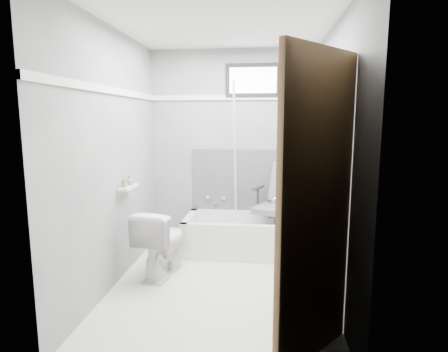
# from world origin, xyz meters

# --- Properties ---
(floor) EXTENTS (2.60, 2.60, 0.00)m
(floor) POSITION_xyz_m (0.00, 0.00, 0.00)
(floor) COLOR white
(floor) RESTS_ON ground
(ceiling) EXTENTS (2.60, 2.60, 0.00)m
(ceiling) POSITION_xyz_m (0.00, 0.00, 2.40)
(ceiling) COLOR silver
(ceiling) RESTS_ON floor
(wall_back) EXTENTS (2.00, 0.02, 2.40)m
(wall_back) POSITION_xyz_m (0.00, 1.30, 1.20)
(wall_back) COLOR slate
(wall_back) RESTS_ON floor
(wall_front) EXTENTS (2.00, 0.02, 2.40)m
(wall_front) POSITION_xyz_m (0.00, -1.30, 1.20)
(wall_front) COLOR slate
(wall_front) RESTS_ON floor
(wall_left) EXTENTS (0.02, 2.60, 2.40)m
(wall_left) POSITION_xyz_m (-1.00, 0.00, 1.20)
(wall_left) COLOR slate
(wall_left) RESTS_ON floor
(wall_right) EXTENTS (0.02, 2.60, 2.40)m
(wall_right) POSITION_xyz_m (1.00, 0.00, 1.20)
(wall_right) COLOR slate
(wall_right) RESTS_ON floor
(bathtub) EXTENTS (1.50, 0.70, 0.42)m
(bathtub) POSITION_xyz_m (0.23, 0.93, 0.21)
(bathtub) COLOR silver
(bathtub) RESTS_ON floor
(office_chair) EXTENTS (0.71, 0.71, 0.93)m
(office_chair) POSITION_xyz_m (0.55, 0.98, 0.59)
(office_chair) COLOR slate
(office_chair) RESTS_ON bathtub
(toilet) EXTENTS (0.49, 0.74, 0.67)m
(toilet) POSITION_xyz_m (-0.62, 0.21, 0.34)
(toilet) COLOR white
(toilet) RESTS_ON floor
(door) EXTENTS (0.78, 0.78, 2.00)m
(door) POSITION_xyz_m (0.98, -1.28, 1.00)
(door) COLOR brown
(door) RESTS_ON floor
(window) EXTENTS (0.66, 0.04, 0.40)m
(window) POSITION_xyz_m (0.25, 1.29, 2.02)
(window) COLOR black
(window) RESTS_ON wall_back
(backerboard) EXTENTS (1.50, 0.02, 0.78)m
(backerboard) POSITION_xyz_m (0.25, 1.29, 0.80)
(backerboard) COLOR #4C4C4F
(backerboard) RESTS_ON wall_back
(trim_back) EXTENTS (2.00, 0.02, 0.06)m
(trim_back) POSITION_xyz_m (0.00, 1.29, 1.82)
(trim_back) COLOR white
(trim_back) RESTS_ON wall_back
(trim_left) EXTENTS (0.02, 2.60, 0.06)m
(trim_left) POSITION_xyz_m (-0.99, 0.00, 1.82)
(trim_left) COLOR white
(trim_left) RESTS_ON wall_left
(pole) EXTENTS (0.02, 0.57, 1.88)m
(pole) POSITION_xyz_m (0.06, 1.06, 1.05)
(pole) COLOR white
(pole) RESTS_ON bathtub
(shelf) EXTENTS (0.10, 0.32, 0.02)m
(shelf) POSITION_xyz_m (-0.93, 0.17, 0.90)
(shelf) COLOR white
(shelf) RESTS_ON wall_left
(soap_bottle_a) EXTENTS (0.05, 0.05, 0.09)m
(soap_bottle_a) POSITION_xyz_m (-0.94, 0.09, 0.97)
(soap_bottle_a) COLOR olive
(soap_bottle_a) RESTS_ON shelf
(soap_bottle_b) EXTENTS (0.11, 0.11, 0.10)m
(soap_bottle_b) POSITION_xyz_m (-0.94, 0.23, 0.96)
(soap_bottle_b) COLOR slate
(soap_bottle_b) RESTS_ON shelf
(faucet) EXTENTS (0.26, 0.10, 0.16)m
(faucet) POSITION_xyz_m (-0.20, 1.27, 0.55)
(faucet) COLOR silver
(faucet) RESTS_ON wall_back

